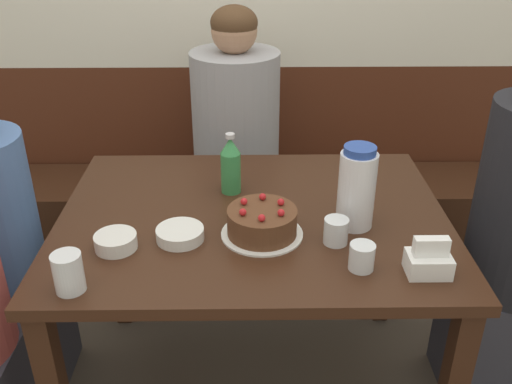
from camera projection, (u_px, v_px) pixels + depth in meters
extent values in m
cube|color=#4C2314|center=(251.00, 156.00, 2.78)|extent=(4.80, 0.04, 0.89)
cube|color=#381E11|center=(252.00, 221.00, 2.69)|extent=(2.65, 0.38, 0.43)
cube|color=#381E11|center=(253.00, 219.00, 1.73)|extent=(1.17, 0.88, 0.03)
cube|color=#381E11|center=(117.00, 249.00, 2.24)|extent=(0.06, 0.06, 0.69)
cube|color=#381E11|center=(387.00, 247.00, 2.25)|extent=(0.06, 0.06, 0.69)
cylinder|color=white|center=(262.00, 234.00, 1.62)|extent=(0.23, 0.23, 0.01)
cylinder|color=#56331E|center=(262.00, 222.00, 1.60)|extent=(0.20, 0.20, 0.07)
sphere|color=red|center=(263.00, 197.00, 1.63)|extent=(0.02, 0.02, 0.02)
sphere|color=red|center=(244.00, 201.00, 1.60)|extent=(0.02, 0.02, 0.02)
sphere|color=red|center=(243.00, 212.00, 1.55)|extent=(0.02, 0.02, 0.02)
sphere|color=red|center=(262.00, 218.00, 1.52)|extent=(0.02, 0.02, 0.02)
sphere|color=red|center=(281.00, 213.00, 1.55)|extent=(0.02, 0.02, 0.02)
sphere|color=red|center=(281.00, 202.00, 1.60)|extent=(0.02, 0.02, 0.02)
cylinder|color=white|center=(356.00, 190.00, 1.61)|extent=(0.11, 0.11, 0.23)
cylinder|color=#28479E|center=(360.00, 150.00, 1.56)|extent=(0.09, 0.09, 0.02)
cylinder|color=#388E4C|center=(231.00, 173.00, 1.82)|extent=(0.06, 0.06, 0.13)
cone|color=#388E4C|center=(230.00, 146.00, 1.78)|extent=(0.06, 0.06, 0.05)
cylinder|color=silver|center=(230.00, 136.00, 1.76)|extent=(0.03, 0.03, 0.01)
cube|color=white|center=(428.00, 264.00, 1.44)|extent=(0.11, 0.08, 0.05)
cube|color=white|center=(431.00, 247.00, 1.42)|extent=(0.09, 0.03, 0.05)
cylinder|color=white|center=(116.00, 242.00, 1.55)|extent=(0.12, 0.12, 0.04)
cylinder|color=white|center=(180.00, 234.00, 1.59)|extent=(0.13, 0.13, 0.03)
cylinder|color=silver|center=(68.00, 273.00, 1.37)|extent=(0.07, 0.07, 0.10)
cylinder|color=silver|center=(362.00, 257.00, 1.46)|extent=(0.07, 0.07, 0.07)
cylinder|color=silver|center=(336.00, 231.00, 1.57)|extent=(0.07, 0.07, 0.07)
cube|color=#33333D|center=(496.00, 336.00, 1.98)|extent=(0.34, 0.30, 0.45)
cube|color=#33333D|center=(14.00, 329.00, 2.01)|extent=(0.34, 0.30, 0.45)
cube|color=#33333D|center=(238.00, 233.00, 2.57)|extent=(0.30, 0.34, 0.45)
cylinder|color=#99999E|center=(236.00, 124.00, 2.33)|extent=(0.36, 0.36, 0.59)
sphere|color=#A87A5B|center=(234.00, 31.00, 2.16)|extent=(0.18, 0.18, 0.18)
ellipsoid|color=#4C331E|center=(234.00, 23.00, 2.14)|extent=(0.18, 0.18, 0.13)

